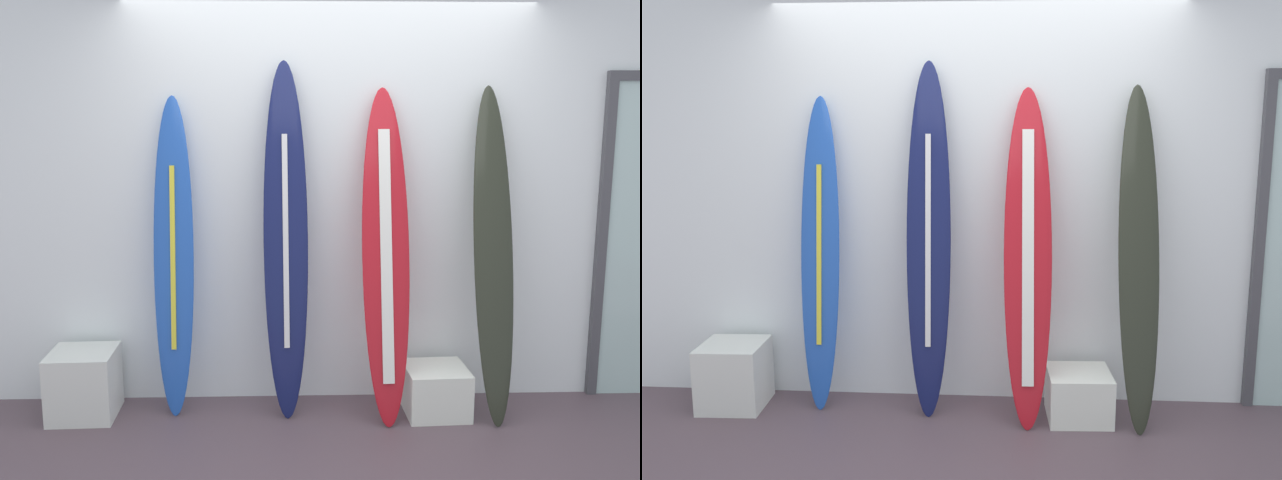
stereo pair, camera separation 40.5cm
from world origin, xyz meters
TOP-DOWN VIEW (x-y plane):
  - wall_back at (0.00, 1.30)m, footprint 7.20×0.20m
  - surfboard_cobalt at (-0.96, 1.02)m, footprint 0.25×0.29m
  - surfboard_navy at (-0.28, 0.99)m, footprint 0.29×0.37m
  - surfboard_crimson at (0.32, 0.92)m, footprint 0.31×0.50m
  - surfboard_charcoal at (0.97, 0.91)m, footprint 0.26×0.52m
  - display_block_left at (0.65, 0.91)m, footprint 0.39×0.39m
  - display_block_center at (-1.52, 0.95)m, footprint 0.40×0.40m

SIDE VIEW (x-z plane):
  - display_block_left at x=0.65m, z-range 0.00..0.29m
  - display_block_center at x=-1.52m, z-range 0.00..0.41m
  - surfboard_cobalt at x=-0.96m, z-range -0.02..1.93m
  - surfboard_crimson at x=0.32m, z-range 0.00..2.00m
  - surfboard_charcoal at x=0.97m, z-range 0.00..2.01m
  - surfboard_navy at x=-0.28m, z-range -0.01..2.14m
  - wall_back at x=0.00m, z-range 0.00..2.80m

